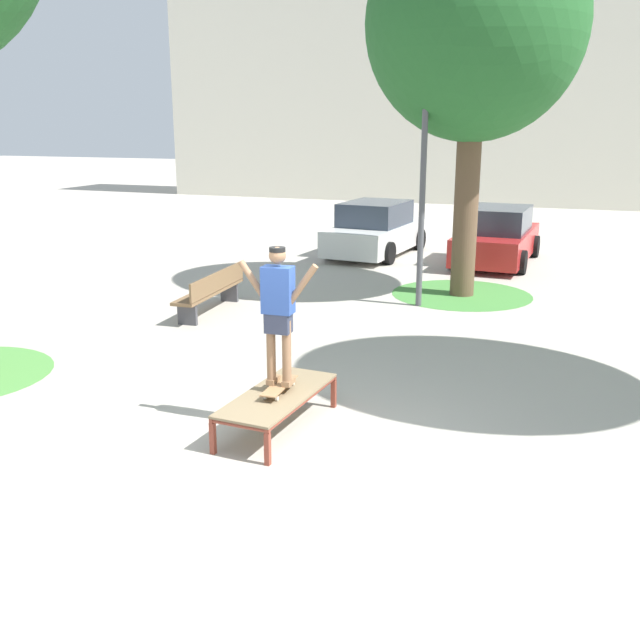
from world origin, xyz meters
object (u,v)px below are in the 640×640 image
at_px(skate_box, 277,397).
at_px(car_white, 376,230).
at_px(skater, 278,307).
at_px(skateboard, 279,386).
at_px(light_post, 425,112).
at_px(car_red, 496,237).
at_px(tree_mid_back, 476,25).
at_px(park_bench, 212,290).

bearing_deg(skate_box, car_white, 100.36).
xyz_separation_m(skate_box, skater, (0.00, 0.06, 1.12)).
height_order(skateboard, light_post, light_post).
bearing_deg(skateboard, car_red, 84.63).
bearing_deg(skater, tree_mid_back, 83.49).
distance_m(skate_box, park_bench, 5.88).
xyz_separation_m(skater, car_red, (1.13, 11.98, -0.84)).
height_order(tree_mid_back, park_bench, tree_mid_back).
bearing_deg(tree_mid_back, car_white, 126.83).
height_order(tree_mid_back, car_white, tree_mid_back).
bearing_deg(park_bench, light_post, 27.82).
bearing_deg(light_post, skate_box, -92.09).
xyz_separation_m(park_bench, light_post, (3.70, 1.95, 3.38)).
bearing_deg(car_white, skate_box, -79.64).
relative_size(skate_box, skater, 1.15).
xyz_separation_m(tree_mid_back, park_bench, (-4.37, -3.26, -5.06)).
bearing_deg(skater, car_red, 84.63).
relative_size(skate_box, light_post, 0.33).
bearing_deg(park_bench, skateboard, -53.60).
xyz_separation_m(skateboard, park_bench, (-3.46, 4.70, -0.09)).
xyz_separation_m(skateboard, skater, (-0.00, 0.00, 0.99)).
distance_m(skateboard, park_bench, 5.83).
xyz_separation_m(car_red, park_bench, (-4.59, -7.29, -0.24)).
relative_size(car_white, light_post, 0.74).
xyz_separation_m(skate_box, light_post, (0.24, 6.70, 3.41)).
relative_size(skater, tree_mid_back, 0.22).
height_order(car_white, car_red, same).
bearing_deg(skater, skate_box, -93.79).
distance_m(skater, car_white, 12.38).
bearing_deg(car_white, skater, -79.58).
xyz_separation_m(skateboard, car_red, (1.13, 11.98, 0.15)).
bearing_deg(car_red, skateboard, -95.37).
bearing_deg(skateboard, park_bench, 126.40).
distance_m(skate_box, tree_mid_back, 9.53).
bearing_deg(car_red, skater, -95.37).
relative_size(skate_box, skateboard, 2.41).
distance_m(skater, light_post, 7.04).
bearing_deg(light_post, skater, -92.08).
bearing_deg(light_post, park_bench, -152.18).
height_order(skater, car_red, skater).
relative_size(skate_box, park_bench, 0.80).
relative_size(skater, park_bench, 0.70).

